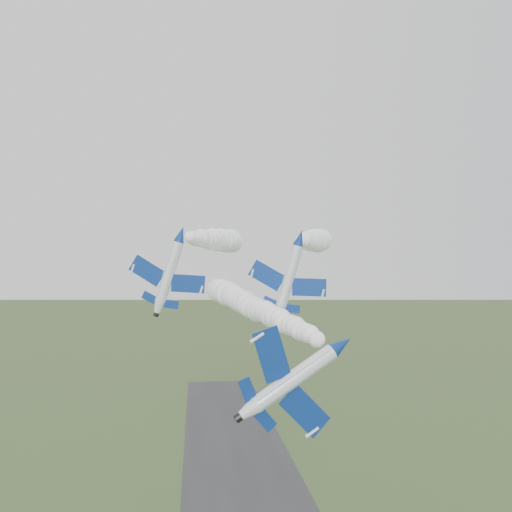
{
  "coord_description": "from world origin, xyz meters",
  "views": [
    {
      "loc": [
        -9.61,
        -62.1,
        40.51
      ],
      "look_at": [
        -1.08,
        17.42,
        43.42
      ],
      "focal_mm": 40.0,
      "sensor_mm": 36.0,
      "label": 1
    }
  ],
  "objects": [
    {
      "name": "jet_pair_right",
      "position": [
        5.79,
        20.6,
        46.25
      ],
      "size": [
        11.43,
        13.88,
        4.31
      ],
      "rotation": [
        0.0,
        0.27,
        -0.23
      ],
      "color": "white"
    },
    {
      "name": "smoke_trail_jet_pair_right",
      "position": [
        14.35,
        51.99,
        47.92
      ],
      "size": [
        18.64,
        57.98,
        5.59
      ],
      "primitive_type": null,
      "rotation": [
        0.0,
        0.0,
        -0.23
      ],
      "color": "white"
    },
    {
      "name": "jet_pair_left",
      "position": [
        -11.64,
        19.78,
        46.59
      ],
      "size": [
        10.94,
        13.44,
        4.29
      ],
      "rotation": [
        0.0,
        0.3,
        -0.2
      ],
      "color": "white"
    },
    {
      "name": "smoke_trail_jet_pair_left",
      "position": [
        -5.78,
        49.26,
        47.75
      ],
      "size": [
        15.96,
        53.41,
        5.29
      ],
      "primitive_type": null,
      "rotation": [
        0.0,
        0.0,
        -0.2
      ],
      "color": "white"
    },
    {
      "name": "smoke_trail_jet_lead",
      "position": [
        -0.8,
        24.06,
        36.0
      ],
      "size": [
        15.48,
        56.7,
        4.42
      ],
      "primitive_type": null,
      "rotation": [
        0.0,
        0.0,
        0.2
      ],
      "color": "white"
    },
    {
      "name": "jet_lead",
      "position": [
        4.63,
        -7.81,
        33.9
      ],
      "size": [
        6.32,
        13.66,
        9.72
      ],
      "rotation": [
        0.0,
        1.03,
        0.2
      ],
      "color": "white"
    }
  ]
}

